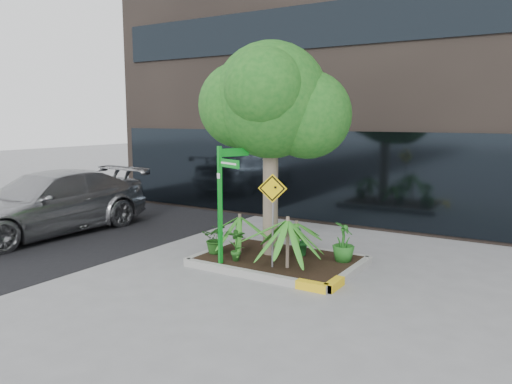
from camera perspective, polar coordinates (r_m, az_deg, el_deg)
The scene contains 14 objects.
ground at distance 10.51m, azimuth 0.83°, elevation -8.49°, with size 80.00×80.00×0.00m, color gray.
asphalt_road at distance 14.82m, azimuth -21.35°, elevation -4.03°, with size 7.00×80.00×0.01m, color black.
planter at distance 10.60m, azimuth 2.68°, elevation -7.78°, with size 3.35×2.36×0.15m.
tree at distance 10.55m, azimuth 1.75°, elevation 10.42°, with size 3.13×2.77×4.69m.
palm_front at distance 9.70m, azimuth 3.65°, elevation -3.21°, with size 1.15×1.15×1.28m.
palm_left at distance 10.83m, azimuth -1.87°, elevation -2.80°, with size 0.96×0.96×1.07m.
palm_back at distance 10.88m, azimuth 4.65°, elevation -3.54°, with size 0.79×0.79×0.88m.
parked_car at distance 14.34m, azimuth -22.78°, elevation -1.20°, with size 2.30×5.66×1.64m, color #9FA0A3.
shrub_a at distance 10.89m, azimuth -4.56°, elevation -5.32°, with size 0.59×0.59×0.65m, color #1D4E16.
shrub_b at distance 10.40m, azimuth 9.97°, elevation -5.64°, with size 0.45×0.45×0.81m, color #246A20.
shrub_c at distance 10.29m, azimuth -2.24°, elevation -5.99°, with size 0.36×0.36×0.69m, color #24611E.
shrub_d at distance 10.69m, azimuth 5.17°, elevation -5.58°, with size 0.36×0.36×0.65m, color #1B5E22.
street_sign_post at distance 9.91m, azimuth -3.76°, elevation -0.30°, with size 0.69×0.92×2.52m.
cattle_sign at distance 9.70m, azimuth 1.91°, elevation -1.42°, with size 0.53×0.23×1.85m.
Camera 1 is at (5.15, -8.64, 3.07)m, focal length 35.00 mm.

